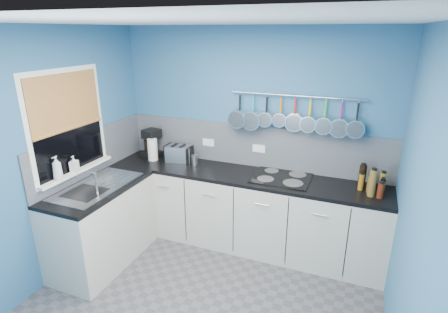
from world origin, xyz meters
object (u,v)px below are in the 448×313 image
Objects in this scene: toaster at (179,153)px; soap_bottle_a at (57,168)px; soap_bottle_b at (74,164)px; canister at (194,160)px; paper_towel at (153,150)px; hob at (282,177)px; coffee_maker at (151,144)px.

soap_bottle_a is at bearing -131.32° from toaster.
soap_bottle_b reaches higher than canister.
paper_towel is (0.33, 1.17, -0.13)m from soap_bottle_a.
soap_bottle_b is at bearing -135.98° from toaster.
canister is 0.19× the size of hob.
canister is at bearing 179.10° from hob.
hob is (1.32, -0.04, -0.09)m from toaster.
coffee_maker is 1.16× the size of toaster.
soap_bottle_b is 0.28× the size of hob.
paper_towel is 1.64m from hob.
canister is 1.09m from hob.
soap_bottle_b is 0.48× the size of coffee_maker.
hob is at bearing 26.90° from soap_bottle_b.
canister is (0.88, 1.23, -0.21)m from soap_bottle_a.
soap_bottle_b is 0.63× the size of paper_towel.
hob is (1.97, 1.00, -0.23)m from soap_bottle_b.
toaster reaches higher than canister.
soap_bottle_a is 1.53m from canister.
paper_towel reaches higher than canister.
toaster is at bearing 62.64° from soap_bottle_a.
soap_bottle_a is 0.87× the size of paper_towel.
hob is (1.09, -0.02, -0.05)m from canister.
soap_bottle_b reaches higher than hob.
toaster is (0.32, 0.09, -0.04)m from paper_towel.
paper_towel is 0.56m from canister.
soap_bottle_b is at bearing -91.22° from coffee_maker.
soap_bottle_a reaches higher than paper_towel.
paper_towel is at bearing -178.68° from toaster.
soap_bottle_a is 2.04× the size of canister.
soap_bottle_b is 0.56× the size of toaster.
hob is (1.97, 1.22, -0.26)m from soap_bottle_a.
paper_towel reaches higher than toaster.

